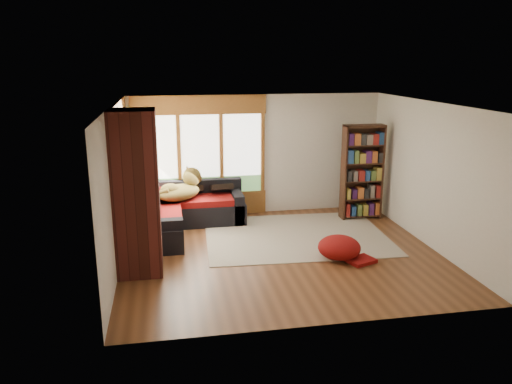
{
  "coord_description": "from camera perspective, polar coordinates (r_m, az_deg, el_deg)",
  "views": [
    {
      "loc": [
        -1.9,
        -8.02,
        3.32
      ],
      "look_at": [
        -0.32,
        0.71,
        0.95
      ],
      "focal_mm": 35.0,
      "sensor_mm": 36.0,
      "label": 1
    }
  ],
  "objects": [
    {
      "name": "wall_front",
      "position": [
        6.18,
        8.27,
        -4.3
      ],
      "size": [
        5.5,
        0.04,
        2.6
      ],
      "primitive_type": "cube",
      "color": "silver",
      "rests_on": "ground"
    },
    {
      "name": "ceiling",
      "position": [
        8.28,
        3.09,
        9.94
      ],
      "size": [
        5.5,
        5.5,
        0.0
      ],
      "primitive_type": "plane",
      "color": "white"
    },
    {
      "name": "wall_right",
      "position": [
        9.49,
        19.36,
        1.81
      ],
      "size": [
        0.04,
        5.0,
        2.6
      ],
      "primitive_type": "cube",
      "color": "silver",
      "rests_on": "ground"
    },
    {
      "name": "wall_back",
      "position": [
        10.88,
        -0.04,
        4.26
      ],
      "size": [
        5.5,
        0.04,
        2.6
      ],
      "primitive_type": "cube",
      "color": "silver",
      "rests_on": "ground"
    },
    {
      "name": "area_rug",
      "position": [
        9.74,
        4.56,
        -4.98
      ],
      "size": [
        3.58,
        2.81,
        0.01
      ],
      "primitive_type": "cube",
      "rotation": [
        0.0,
        0.0,
        -0.05
      ],
      "color": "silver",
      "rests_on": "ground"
    },
    {
      "name": "dog_brindle",
      "position": [
        9.72,
        -12.52,
        -0.76
      ],
      "size": [
        0.67,
        0.86,
        0.42
      ],
      "rotation": [
        0.0,
        0.0,
        1.87
      ],
      "color": "#342513",
      "rests_on": "sectional_sofa"
    },
    {
      "name": "bookshelf",
      "position": [
        10.77,
        12.04,
        2.22
      ],
      "size": [
        0.86,
        0.29,
        2.01
      ],
      "color": "#3C2014",
      "rests_on": "ground"
    },
    {
      "name": "windows_back",
      "position": [
        10.7,
        -6.36,
        4.26
      ],
      "size": [
        2.82,
        0.1,
        1.9
      ],
      "color": "brown",
      "rests_on": "wall_back"
    },
    {
      "name": "floor",
      "position": [
        8.89,
        2.86,
        -7.0
      ],
      "size": [
        5.5,
        5.5,
        0.0
      ],
      "primitive_type": "plane",
      "color": "#542E17",
      "rests_on": "ground"
    },
    {
      "name": "dog_tan",
      "position": [
        10.18,
        -8.47,
        0.52
      ],
      "size": [
        1.12,
        1.03,
        0.54
      ],
      "rotation": [
        0.0,
        0.0,
        0.6
      ],
      "color": "brown",
      "rests_on": "sectional_sofa"
    },
    {
      "name": "windows_left",
      "position": [
        9.47,
        -15.02,
        2.43
      ],
      "size": [
        0.1,
        2.62,
        1.9
      ],
      "color": "brown",
      "rests_on": "wall_left"
    },
    {
      "name": "pouf",
      "position": [
        8.71,
        9.49,
        -6.19
      ],
      "size": [
        0.97,
        0.97,
        0.4
      ],
      "primitive_type": "ellipsoid",
      "rotation": [
        0.0,
        0.0,
        -0.43
      ],
      "color": "#8B0906",
      "rests_on": "area_rug"
    },
    {
      "name": "throw_pillows",
      "position": [
        10.19,
        -10.03,
        0.2
      ],
      "size": [
        1.98,
        1.68,
        0.45
      ],
      "color": "black",
      "rests_on": "sectional_sofa"
    },
    {
      "name": "wall_left",
      "position": [
        8.32,
        -15.81,
        0.31
      ],
      "size": [
        0.04,
        5.0,
        2.6
      ],
      "primitive_type": "cube",
      "color": "silver",
      "rests_on": "ground"
    },
    {
      "name": "roller_blind",
      "position": [
        10.2,
        -14.66,
        5.62
      ],
      "size": [
        0.03,
        0.72,
        0.9
      ],
      "primitive_type": "cube",
      "color": "#63804E",
      "rests_on": "wall_left"
    },
    {
      "name": "brick_chimney",
      "position": [
        7.95,
        -13.53,
        -0.2
      ],
      "size": [
        0.7,
        0.7,
        2.6
      ],
      "primitive_type": "cube",
      "color": "#471914",
      "rests_on": "ground"
    },
    {
      "name": "sectional_sofa",
      "position": [
        10.18,
        -10.12,
        -2.53
      ],
      "size": [
        2.2,
        2.2,
        0.8
      ],
      "rotation": [
        0.0,
        0.0,
        -0.02
      ],
      "color": "black",
      "rests_on": "ground"
    }
  ]
}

